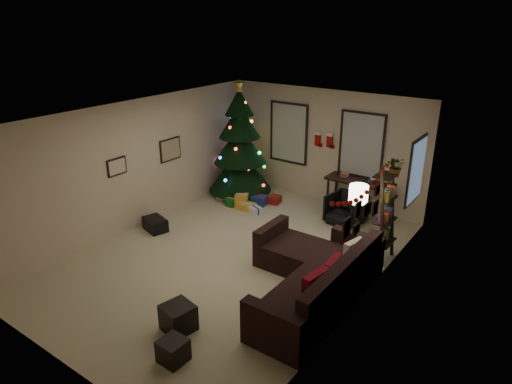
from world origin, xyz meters
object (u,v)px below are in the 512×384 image
(desk, at_px, (359,184))
(bookshelf, at_px, (386,214))
(desk_chair, at_px, (346,209))
(christmas_tree, at_px, (240,149))
(sofa, at_px, (314,278))

(desk, xyz_separation_m, bookshelf, (1.22, -1.67, 0.19))
(desk, height_order, desk_chair, desk)
(christmas_tree, xyz_separation_m, bookshelf, (4.12, -1.06, -0.29))
(desk_chair, bearing_deg, sofa, -67.22)
(sofa, relative_size, desk, 1.93)
(christmas_tree, relative_size, desk_chair, 4.28)
(sofa, relative_size, desk_chair, 4.31)
(desk, height_order, bookshelf, bookshelf)
(christmas_tree, xyz_separation_m, desk_chair, (2.90, -0.05, -0.86))
(christmas_tree, relative_size, bookshelf, 1.54)
(christmas_tree, distance_m, desk_chair, 3.03)
(desk_chair, bearing_deg, christmas_tree, -173.10)
(desk, distance_m, bookshelf, 2.07)
(desk_chair, relative_size, bookshelf, 0.36)
(desk_chair, bearing_deg, bookshelf, -32.06)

